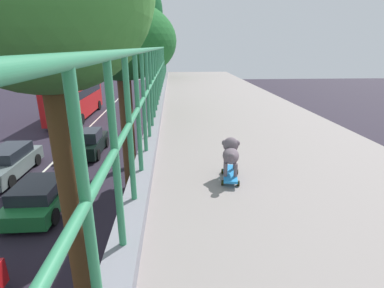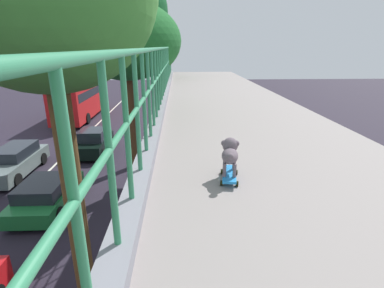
{
  "view_description": "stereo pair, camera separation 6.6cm",
  "coord_description": "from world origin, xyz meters",
  "views": [
    {
      "loc": [
        0.08,
        -0.69,
        6.49
      ],
      "look_at": [
        0.29,
        2.49,
        5.42
      ],
      "focal_mm": 27.26,
      "sensor_mm": 36.0,
      "label": 1
    },
    {
      "loc": [
        0.15,
        -0.69,
        6.49
      ],
      "look_at": [
        0.29,
        2.49,
        5.42
      ],
      "focal_mm": 27.26,
      "sensor_mm": 36.0,
      "label": 2
    }
  ],
  "objects": [
    {
      "name": "car_green_fifth",
      "position": [
        -5.45,
        10.39,
        0.64
      ],
      "size": [
        1.99,
        3.92,
        1.3
      ],
      "color": "#1E7134",
      "rests_on": "ground"
    },
    {
      "name": "car_grey_sixth",
      "position": [
        -8.59,
        14.0,
        0.71
      ],
      "size": [
        1.8,
        4.56,
        1.48
      ],
      "color": "slate",
      "rests_on": "ground"
    },
    {
      "name": "car_black_seventh",
      "position": [
        -5.3,
        17.07,
        0.72
      ],
      "size": [
        1.8,
        3.87,
        1.59
      ],
      "color": "black",
      "rests_on": "ground"
    },
    {
      "name": "city_bus",
      "position": [
        -9.15,
        27.38,
        1.97
      ],
      "size": [
        2.69,
        10.09,
        3.5
      ],
      "color": "red",
      "rests_on": "ground"
    },
    {
      "name": "roadside_tree_far",
      "position": [
        -2.0,
        12.14,
        6.6
      ],
      "size": [
        4.54,
        4.54,
        8.31
      ],
      "color": "#55371F",
      "rests_on": "ground"
    },
    {
      "name": "roadside_tree_farthest",
      "position": [
        -2.44,
        14.75,
        8.0
      ],
      "size": [
        4.2,
        4.2,
        10.19
      ],
      "color": "#4A3930",
      "rests_on": "ground"
    },
    {
      "name": "toy_skateboard",
      "position": [
        0.64,
        1.99,
        5.26
      ],
      "size": [
        0.23,
        0.44,
        0.08
      ],
      "color": "#2185D7",
      "rests_on": "overpass_deck"
    },
    {
      "name": "small_dog",
      "position": [
        0.65,
        2.04,
        5.48
      ],
      "size": [
        0.21,
        0.4,
        0.33
      ],
      "color": "#655660",
      "rests_on": "toy_skateboard"
    }
  ]
}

